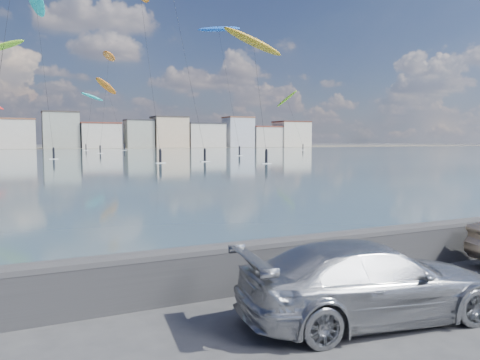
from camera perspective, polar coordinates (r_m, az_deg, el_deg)
name	(u,v)px	position (r m, az deg, el deg)	size (l,w,h in m)	color
ground	(294,349)	(7.48, 6.55, -19.82)	(700.00, 700.00, 0.00)	#333335
bay_water	(40,157)	(97.38, -23.15, 2.65)	(500.00, 177.00, 0.00)	#3B525E
far_shore_strip	(29,148)	(205.82, -24.31, 3.58)	(500.00, 60.00, 0.00)	#4C473D
seawall	(223,267)	(9.54, -2.14, -10.56)	(400.00, 0.36, 1.08)	#28282B
far_buildings	(33,132)	(191.85, -23.90, 5.32)	(240.79, 13.26, 14.60)	beige
car_silver	(370,281)	(8.60, 15.57, -11.78)	(1.91, 4.70, 1.36)	#ADAFB4
kitesurfer_4	(3,47)	(123.49, -26.96, 14.21)	(10.21, 18.54, 26.72)	#8CD826
kitesurfer_6	(253,43)	(71.48, 1.63, 16.37)	(9.99, 9.92, 19.70)	#BF8C19
kitesurfer_9	(35,0)	(96.91, -23.67, 19.45)	(5.17, 16.17, 31.29)	#19BFBF
kitesurfer_10	(92,98)	(158.62, -17.58, 9.55)	(8.49, 9.84, 18.52)	#19BFBF
kitesurfer_11	(109,57)	(125.37, -15.68, 14.23)	(7.38, 12.59, 25.21)	orange
kitesurfer_12	(106,87)	(165.67, -15.98, 10.89)	(9.22, 19.15, 24.36)	orange
kitesurfer_14	(287,99)	(163.88, 5.75, 9.76)	(7.35, 20.23, 20.66)	#8CD826
kitesurfer_17	(219,30)	(106.48, -2.62, 17.78)	(9.23, 15.79, 28.36)	blue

